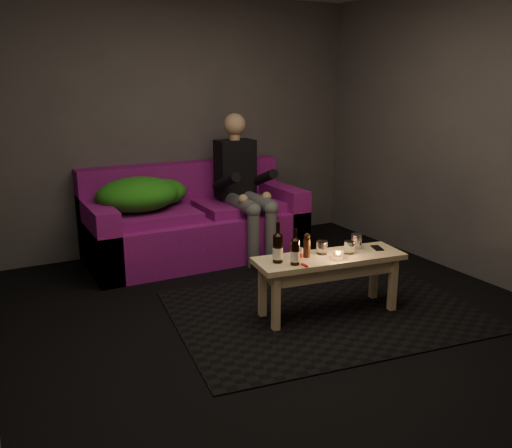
{
  "coord_description": "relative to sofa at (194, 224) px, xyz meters",
  "views": [
    {
      "loc": [
        -1.96,
        -3.17,
        1.76
      ],
      "look_at": [
        0.27,
        1.03,
        0.48
      ],
      "focal_mm": 38.0,
      "sensor_mm": 36.0,
      "label": 1
    }
  ],
  "objects": [
    {
      "name": "floor",
      "position": [
        0.03,
        -1.82,
        -0.33
      ],
      "size": [
        4.5,
        4.5,
        0.0
      ],
      "primitive_type": "plane",
      "color": "black",
      "rests_on": "ground"
    },
    {
      "name": "room",
      "position": [
        0.03,
        -1.35,
        1.31
      ],
      "size": [
        4.5,
        4.5,
        4.5
      ],
      "color": "silver",
      "rests_on": "ground"
    },
    {
      "name": "rug",
      "position": [
        0.37,
        -1.78,
        -0.33
      ],
      "size": [
        2.49,
        1.95,
        0.01
      ],
      "primitive_type": "cube",
      "rotation": [
        0.0,
        0.0,
        -0.12
      ],
      "color": "black",
      "rests_on": "floor"
    },
    {
      "name": "sofa",
      "position": [
        0.0,
        0.0,
        0.0
      ],
      "size": [
        2.14,
        0.96,
        0.92
      ],
      "color": "#720F6A",
      "rests_on": "floor"
    },
    {
      "name": "green_blanket",
      "position": [
        -0.53,
        -0.01,
        0.36
      ],
      "size": [
        0.94,
        0.64,
        0.32
      ],
      "color": "#2E8317",
      "rests_on": "sofa"
    },
    {
      "name": "person",
      "position": [
        0.47,
        -0.17,
        0.41
      ],
      "size": [
        0.39,
        0.89,
        1.43
      ],
      "color": "black",
      "rests_on": "sofa"
    },
    {
      "name": "coffee_table",
      "position": [
        0.37,
        -1.83,
        0.05
      ],
      "size": [
        1.19,
        0.5,
        0.47
      ],
      "rotation": [
        0.0,
        0.0,
        -0.12
      ],
      "color": "#DEBD81",
      "rests_on": "rug"
    },
    {
      "name": "beer_bottle_a",
      "position": [
        -0.05,
        -1.77,
        0.25
      ],
      "size": [
        0.08,
        0.08,
        0.3
      ],
      "color": "black",
      "rests_on": "coffee_table"
    },
    {
      "name": "beer_bottle_b",
      "position": [
        0.04,
        -1.87,
        0.24
      ],
      "size": [
        0.07,
        0.07,
        0.27
      ],
      "color": "black",
      "rests_on": "coffee_table"
    },
    {
      "name": "salt_shaker",
      "position": [
        0.14,
        -1.78,
        0.18
      ],
      "size": [
        0.05,
        0.05,
        0.08
      ],
      "primitive_type": "cylinder",
      "rotation": [
        0.0,
        0.0,
        -0.22
      ],
      "color": "silver",
      "rests_on": "coffee_table"
    },
    {
      "name": "pepper_mill",
      "position": [
        0.2,
        -1.77,
        0.21
      ],
      "size": [
        0.05,
        0.05,
        0.14
      ],
      "primitive_type": "cylinder",
      "rotation": [
        0.0,
        0.0,
        0.01
      ],
      "color": "black",
      "rests_on": "coffee_table"
    },
    {
      "name": "tumbler_back",
      "position": [
        0.35,
        -1.76,
        0.19
      ],
      "size": [
        0.11,
        0.11,
        0.1
      ],
      "primitive_type": "cylinder",
      "rotation": [
        0.0,
        0.0,
        -0.43
      ],
      "color": "white",
      "rests_on": "coffee_table"
    },
    {
      "name": "tealight",
      "position": [
        0.4,
        -1.9,
        0.16
      ],
      "size": [
        0.07,
        0.07,
        0.05
      ],
      "color": "white",
      "rests_on": "coffee_table"
    },
    {
      "name": "tumbler_front",
      "position": [
        0.54,
        -1.85,
        0.19
      ],
      "size": [
        0.1,
        0.1,
        0.1
      ],
      "primitive_type": "cylinder",
      "rotation": [
        0.0,
        0.0,
        0.36
      ],
      "color": "white",
      "rests_on": "coffee_table"
    },
    {
      "name": "steel_cup",
      "position": [
        0.67,
        -1.77,
        0.2
      ],
      "size": [
        0.1,
        0.1,
        0.12
      ],
      "primitive_type": "cylinder",
      "rotation": [
        0.0,
        0.0,
        0.17
      ],
      "color": "silver",
      "rests_on": "coffee_table"
    },
    {
      "name": "smartphone",
      "position": [
        0.81,
        -1.85,
        0.14
      ],
      "size": [
        0.11,
        0.15,
        0.01
      ],
      "primitive_type": "cube",
      "rotation": [
        0.0,
        0.0,
        -0.34
      ],
      "color": "black",
      "rests_on": "coffee_table"
    },
    {
      "name": "red_lighter",
      "position": [
        0.08,
        -1.93,
        0.14
      ],
      "size": [
        0.02,
        0.07,
        0.01
      ],
      "primitive_type": "cube",
      "rotation": [
        0.0,
        0.0,
        -0.04
      ],
      "color": "red",
      "rests_on": "coffee_table"
    }
  ]
}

